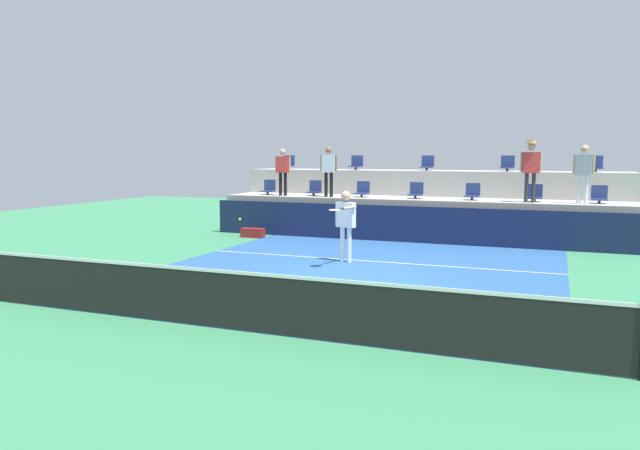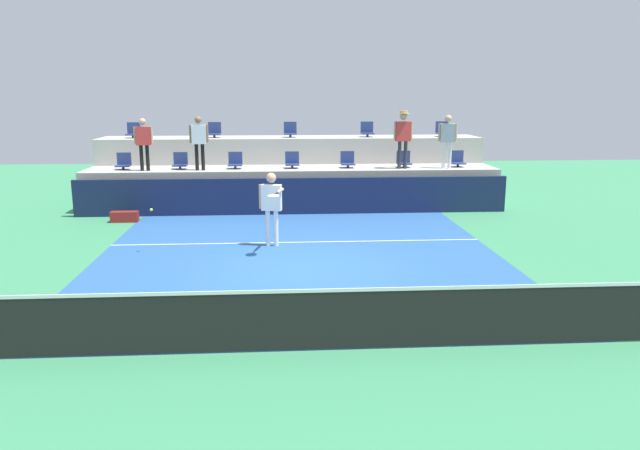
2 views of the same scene
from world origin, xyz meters
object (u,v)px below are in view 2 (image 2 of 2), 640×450
stadium_chair_lower_far_right (457,160)px  stadium_chair_upper_far_left (133,131)px  stadium_chair_lower_far_left (124,163)px  spectator_in_white (199,138)px  stadium_chair_upper_center (290,131)px  stadium_chair_lower_left (180,162)px  stadium_chair_lower_right (404,160)px  stadium_chair_upper_far_right (442,130)px  spectator_leaning_on_rail (143,140)px  stadium_chair_lower_mid_right (348,161)px  equipment_bag (125,217)px  spectator_in_grey (448,136)px  stadium_chair_upper_right (367,131)px  spectator_with_hat (403,133)px  stadium_chair_lower_mid_left (235,162)px  tennis_player (272,201)px  stadium_chair_upper_left (214,131)px  stadium_chair_lower_center (292,161)px  tennis_ball (151,210)px

stadium_chair_lower_far_right → stadium_chair_upper_far_left: bearing=170.4°
stadium_chair_lower_far_left → spectator_in_white: size_ratio=0.32×
stadium_chair_lower_far_left → spectator_in_white: (2.42, -0.38, 0.77)m
stadium_chair_upper_center → stadium_chair_lower_left: bearing=-152.8°
stadium_chair_lower_right → stadium_chair_upper_far_right: stadium_chair_upper_far_right is taller
stadium_chair_lower_far_right → stadium_chair_upper_center: (-5.37, 1.80, 0.85)m
stadium_chair_lower_right → spectator_leaning_on_rail: size_ratio=0.33×
stadium_chair_lower_mid_right → equipment_bag: 7.04m
spectator_in_grey → equipment_bag: size_ratio=2.20×
stadium_chair_upper_far_right → spectator_in_white: spectator_in_white is taller
stadium_chair_lower_mid_right → stadium_chair_upper_right: size_ratio=1.00×
stadium_chair_lower_left → stadium_chair_lower_right: bearing=0.0°
stadium_chair_lower_far_right → spectator_with_hat: size_ratio=0.29×
stadium_chair_lower_far_left → spectator_with_hat: size_ratio=0.29×
spectator_in_white → spectator_in_grey: 7.74m
stadium_chair_lower_mid_left → stadium_chair_upper_center: 2.67m
equipment_bag → tennis_player: bearing=-36.1°
spectator_leaning_on_rail → spectator_with_hat: bearing=-0.0°
stadium_chair_upper_far_left → stadium_chair_upper_right: (7.98, 0.00, 0.00)m
stadium_chair_lower_mid_left → stadium_chair_upper_right: size_ratio=1.00×
stadium_chair_upper_left → spectator_in_grey: bearing=-16.3°
stadium_chair_lower_far_left → stadium_chair_lower_left: (1.75, 0.00, 0.00)m
stadium_chair_lower_far_right → stadium_chair_upper_right: 3.35m
stadium_chair_lower_center → tennis_ball: size_ratio=7.65×
stadium_chair_upper_center → spectator_with_hat: 4.11m
spectator_with_hat → stadium_chair_lower_mid_right: bearing=167.2°
tennis_player → spectator_with_hat: spectator_with_hat is taller
stadium_chair_lower_center → stadium_chair_upper_left: stadium_chair_upper_left is taller
spectator_with_hat → equipment_bag: 8.74m
tennis_ball → stadium_chair_upper_far_left: bearing=105.2°
stadium_chair_upper_right → spectator_in_grey: spectator_in_grey is taller
stadium_chair_lower_right → stadium_chair_upper_left: (-6.20, 1.80, 0.85)m
stadium_chair_lower_right → stadium_chair_upper_far_left: 9.14m
stadium_chair_lower_mid_right → stadium_chair_lower_right: same height
spectator_leaning_on_rail → spectator_with_hat: 8.00m
stadium_chair_lower_mid_left → stadium_chair_upper_far_right: size_ratio=1.00×
tennis_player → stadium_chair_lower_far_left: bearing=132.2°
stadium_chair_upper_left → tennis_ball: stadium_chair_upper_left is taller
stadium_chair_upper_far_right → spectator_with_hat: (-1.84, -2.18, 0.06)m
stadium_chair_lower_left → stadium_chair_lower_center: same height
spectator_in_grey → tennis_ball: spectator_in_grey is taller
stadium_chair_lower_left → stadium_chair_upper_far_right: 9.04m
stadium_chair_lower_far_right → equipment_bag: (-10.17, -2.07, -1.31)m
equipment_bag → spectator_in_grey: bearing=9.8°
stadium_chair_lower_far_left → spectator_leaning_on_rail: (0.74, -0.38, 0.73)m
stadium_chair_lower_mid_right → stadium_chair_upper_far_left: (-7.10, 1.80, 0.85)m
spectator_in_white → tennis_ball: size_ratio=24.25×
tennis_ball → equipment_bag: size_ratio=0.09×
stadium_chair_upper_left → stadium_chair_upper_far_right: bearing=0.0°
stadium_chair_lower_left → stadium_chair_lower_far_right: (8.87, 0.00, 0.00)m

